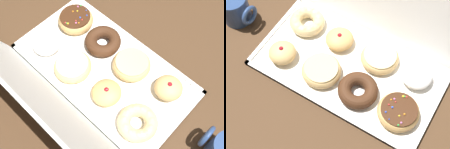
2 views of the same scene
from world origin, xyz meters
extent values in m
plane|color=#4C331E|center=(0.00, 0.00, 0.00)|extent=(3.00, 3.00, 0.00)
cube|color=white|center=(0.00, 0.00, 0.01)|extent=(0.55, 0.30, 0.01)
cube|color=white|center=(0.00, -0.14, 0.01)|extent=(0.55, 0.01, 0.01)
cube|color=white|center=(0.00, 0.14, 0.01)|extent=(0.55, 0.01, 0.01)
cube|color=white|center=(-0.27, 0.00, 0.01)|extent=(0.01, 0.30, 0.01)
cube|color=white|center=(0.27, 0.00, 0.01)|extent=(0.01, 0.30, 0.01)
cube|color=white|center=(0.00, 0.21, 0.15)|extent=(0.55, 0.12, 0.29)
ellipsoid|color=#E5B770|center=(-0.19, -0.07, 0.03)|extent=(0.08, 0.08, 0.05)
sphere|color=#B21923|center=(-0.19, -0.07, 0.06)|extent=(0.01, 0.01, 0.01)
torus|color=#E5B770|center=(-0.06, -0.06, 0.03)|extent=(0.12, 0.12, 0.04)
cylinder|color=#EACC8C|center=(-0.06, -0.06, 0.04)|extent=(0.10, 0.10, 0.01)
torus|color=#472816|center=(0.06, -0.06, 0.03)|extent=(0.11, 0.11, 0.04)
torus|color=tan|center=(0.19, -0.06, 0.03)|extent=(0.12, 0.12, 0.04)
cylinder|color=#472816|center=(0.19, -0.06, 0.05)|extent=(0.10, 0.10, 0.01)
sphere|color=yellow|center=(0.20, -0.08, 0.05)|extent=(0.01, 0.01, 0.01)
sphere|color=green|center=(0.21, -0.10, 0.05)|extent=(0.01, 0.01, 0.01)
sphere|color=orange|center=(0.16, -0.05, 0.05)|extent=(0.01, 0.01, 0.01)
sphere|color=red|center=(0.19, -0.02, 0.05)|extent=(0.01, 0.01, 0.01)
sphere|color=blue|center=(0.17, -0.07, 0.05)|extent=(0.01, 0.01, 0.01)
sphere|color=pink|center=(0.21, -0.09, 0.05)|extent=(0.01, 0.01, 0.01)
sphere|color=blue|center=(0.16, -0.09, 0.05)|extent=(0.01, 0.01, 0.01)
sphere|color=pink|center=(0.17, -0.04, 0.05)|extent=(0.01, 0.01, 0.01)
sphere|color=orange|center=(0.21, -0.07, 0.05)|extent=(0.01, 0.01, 0.01)
sphere|color=green|center=(0.19, -0.02, 0.05)|extent=(0.01, 0.01, 0.01)
sphere|color=yellow|center=(0.18, -0.02, 0.05)|extent=(0.01, 0.01, 0.01)
sphere|color=red|center=(0.16, -0.06, 0.05)|extent=(0.01, 0.01, 0.01)
sphere|color=red|center=(0.17, -0.05, 0.05)|extent=(0.00, 0.00, 0.00)
sphere|color=blue|center=(0.18, -0.10, 0.05)|extent=(0.00, 0.00, 0.00)
torus|color=#EACC8C|center=(-0.19, 0.07, 0.03)|extent=(0.11, 0.11, 0.04)
sphere|color=#EACC8C|center=(-0.15, 0.07, 0.04)|extent=(0.02, 0.02, 0.02)
sphere|color=#EACC8C|center=(-0.16, 0.09, 0.04)|extent=(0.02, 0.02, 0.02)
sphere|color=#EACC8C|center=(-0.18, 0.10, 0.04)|extent=(0.02, 0.02, 0.02)
sphere|color=#EACC8C|center=(-0.20, 0.10, 0.04)|extent=(0.02, 0.02, 0.02)
sphere|color=#EACC8C|center=(-0.22, 0.10, 0.04)|extent=(0.02, 0.02, 0.02)
sphere|color=#EACC8C|center=(-0.23, 0.08, 0.04)|extent=(0.02, 0.02, 0.02)
sphere|color=#EACC8C|center=(-0.23, 0.06, 0.04)|extent=(0.02, 0.02, 0.02)
sphere|color=#EACC8C|center=(-0.22, 0.04, 0.04)|extent=(0.02, 0.02, 0.02)
sphere|color=#EACC8C|center=(-0.20, 0.03, 0.04)|extent=(0.02, 0.02, 0.02)
sphere|color=#EACC8C|center=(-0.18, 0.03, 0.04)|extent=(0.02, 0.02, 0.02)
sphere|color=#EACC8C|center=(-0.16, 0.05, 0.04)|extent=(0.02, 0.02, 0.02)
ellipsoid|color=tan|center=(-0.07, 0.06, 0.03)|extent=(0.09, 0.09, 0.04)
sphere|color=#B21923|center=(-0.07, 0.06, 0.05)|extent=(0.01, 0.01, 0.01)
torus|color=#E5B770|center=(0.07, 0.07, 0.03)|extent=(0.11, 0.11, 0.03)
cylinder|color=beige|center=(0.07, 0.07, 0.04)|extent=(0.10, 0.10, 0.01)
ellipsoid|color=white|center=(0.19, 0.07, 0.03)|extent=(0.09, 0.09, 0.04)
torus|color=navy|center=(-0.35, -0.02, 0.05)|extent=(0.01, 0.07, 0.07)
camera|label=1|loc=(-0.31, 0.29, 0.74)|focal=43.82mm
camera|label=2|loc=(0.23, -0.45, 0.89)|focal=54.80mm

